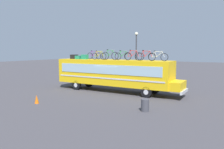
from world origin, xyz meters
TOP-DOWN VIEW (x-y plane):
  - ground_plane at (0.00, 0.00)m, footprint 120.00×120.00m
  - bus at (0.15, -0.00)m, footprint 12.42×2.41m
  - luggage_bag_1 at (-4.62, 0.01)m, footprint 0.71×0.50m
  - luggage_bag_2 at (-3.83, -0.34)m, footprint 0.56×0.35m
  - luggage_bag_3 at (-3.04, -0.26)m, footprint 0.61×0.44m
  - rooftop_bicycle_1 at (-2.35, 0.38)m, footprint 1.72×0.44m
  - rooftop_bicycle_2 at (-1.27, -0.38)m, footprint 1.64×0.44m
  - rooftop_bicycle_3 at (-0.15, -0.17)m, footprint 1.77×0.44m
  - rooftop_bicycle_4 at (1.04, 0.14)m, footprint 1.71×0.44m
  - rooftop_bicycle_5 at (2.11, 0.05)m, footprint 1.77×0.44m
  - rooftop_bicycle_6 at (3.29, 0.17)m, footprint 1.75×0.44m
  - rooftop_bicycle_7 at (4.45, -0.05)m, footprint 1.73×0.44m
  - trash_bin at (5.32, -5.01)m, footprint 0.52×0.52m
  - traffic_cone at (-2.36, -7.03)m, footprint 0.31×0.31m
  - street_lamp at (-0.03, 5.53)m, footprint 0.38×0.38m

SIDE VIEW (x-z plane):
  - ground_plane at x=0.00m, z-range 0.00..0.00m
  - traffic_cone at x=-2.36m, z-range 0.00..0.63m
  - trash_bin at x=5.32m, z-range 0.00..0.79m
  - bus at x=0.15m, z-range 0.30..3.30m
  - luggage_bag_2 at x=-3.83m, z-range 3.00..3.35m
  - luggage_bag_1 at x=-4.62m, z-range 3.00..3.45m
  - luggage_bag_3 at x=-3.04m, z-range 3.00..3.47m
  - rooftop_bicycle_2 at x=-1.27m, z-range 2.93..3.79m
  - rooftop_bicycle_7 at x=4.45m, z-range 2.93..3.80m
  - rooftop_bicycle_1 at x=-2.35m, z-range 2.93..3.80m
  - rooftop_bicycle_4 at x=1.04m, z-range 2.93..3.82m
  - rooftop_bicycle_6 at x=3.29m, z-range 2.92..3.84m
  - rooftop_bicycle_5 at x=2.11m, z-range 2.92..3.86m
  - rooftop_bicycle_3 at x=-0.15m, z-range 2.92..3.89m
  - street_lamp at x=-0.03m, z-range 0.83..6.79m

